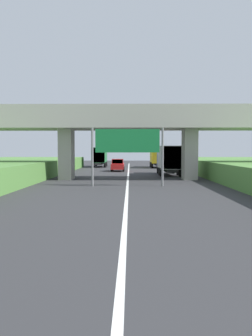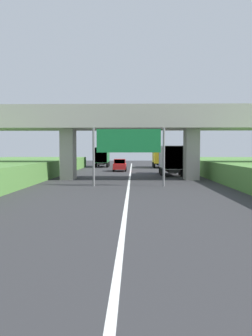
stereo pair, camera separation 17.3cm
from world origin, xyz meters
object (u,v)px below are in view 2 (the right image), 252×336
object	(u,v)px
truck_yellow	(160,156)
car_red	(120,165)
truck_green	(102,156)
truck_blue	(170,159)
overhead_highway_sign	(129,144)

from	to	relation	value
truck_yellow	car_red	bearing A→B (deg)	-122.54
truck_green	truck_blue	bearing A→B (deg)	-63.27
truck_yellow	car_red	distance (m)	12.01
truck_green	overhead_highway_sign	bearing A→B (deg)	-80.91
overhead_highway_sign	truck_yellow	bearing A→B (deg)	80.68
overhead_highway_sign	truck_yellow	xyz separation A→B (m)	(4.91, 29.94, -1.51)
truck_yellow	truck_blue	distance (m)	17.36
truck_yellow	car_red	world-z (taller)	truck_yellow
truck_yellow	truck_blue	xyz separation A→B (m)	(-0.13, -17.36, 0.00)
truck_green	car_red	world-z (taller)	truck_green
truck_yellow	car_red	size ratio (longest dim) A/B	1.78
truck_green	truck_blue	size ratio (longest dim) A/B	1.00
overhead_highway_sign	car_red	distance (m)	20.09
truck_blue	overhead_highway_sign	bearing A→B (deg)	-110.81
overhead_highway_sign	truck_green	world-z (taller)	overhead_highway_sign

